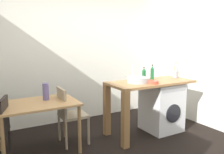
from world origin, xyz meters
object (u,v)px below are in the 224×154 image
bottle_squat_brown (152,73)px  chair_opposite (69,112)px  dining_table (38,109)px  utensil_crock (176,74)px  vase (46,92)px  washing_machine (161,107)px  mixing_bowl (153,82)px  bottle_tall_green (144,74)px

bottle_squat_brown → chair_opposite: bearing=173.3°
dining_table → utensil_crock: size_ratio=3.67×
dining_table → vase: 0.29m
washing_machine → mixing_bowl: bearing=-152.7°
bottle_squat_brown → vase: bottle_squat_brown is taller
chair_opposite → bottle_squat_brown: bearing=84.2°
mixing_bowl → vase: bearing=161.9°
washing_machine → utensil_crock: utensil_crock is taller
bottle_tall_green → mixing_bowl: (-0.13, -0.41, -0.07)m
bottle_tall_green → vase: bottle_tall_green is taller
chair_opposite → bottle_tall_green: 1.49m
chair_opposite → vase: bearing=-97.6°
mixing_bowl → vase: size_ratio=0.74×
utensil_crock → chair_opposite: bearing=173.7°
bottle_tall_green → utensil_crock: size_ratio=0.73×
bottle_squat_brown → washing_machine: bearing=-32.8°
bottle_tall_green → utensil_crock: utensil_crock is taller
bottle_tall_green → mixing_bowl: size_ratio=1.17×
bottle_squat_brown → mixing_bowl: size_ratio=1.45×
bottle_squat_brown → bottle_tall_green: bearing=132.1°
mixing_bowl → utensil_crock: 0.79m
bottle_squat_brown → utensil_crock: bearing=-5.0°
washing_machine → bottle_tall_green: 0.67m
bottle_tall_green → washing_machine: bearing=-39.6°
chair_opposite → utensil_crock: (2.02, -0.22, 0.48)m
bottle_tall_green → mixing_bowl: bearing=-108.1°
bottle_tall_green → vase: 1.73m
bottle_tall_green → bottle_squat_brown: size_ratio=0.81×
dining_table → utensil_crock: 2.52m
mixing_bowl → utensil_crock: size_ratio=0.63×
utensil_crock → mixing_bowl: bearing=-161.6°
dining_table → bottle_squat_brown: (1.97, -0.12, 0.40)m
mixing_bowl → dining_table: bearing=166.4°
chair_opposite → washing_machine: bearing=81.5°
mixing_bowl → vase: 1.68m
chair_opposite → mixing_bowl: size_ratio=4.80×
dining_table → vase: bearing=33.7°
bottle_tall_green → utensil_crock: 0.64m
bottle_tall_green → utensil_crock: (0.62, -0.16, -0.03)m
washing_machine → vase: bearing=170.7°
chair_opposite → utensil_crock: utensil_crock is taller
bottle_tall_green → chair_opposite: bearing=177.3°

